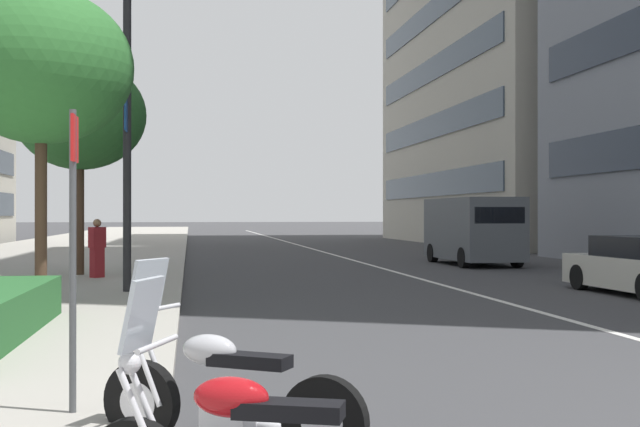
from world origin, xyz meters
The scene contains 9 objects.
sidewalk_right_plaza centered at (30.00, 12.10, 0.07)m, with size 160.00×10.77×0.15m, color #A39E93.
lane_centre_stripe centered at (35.00, 0.00, 0.00)m, with size 110.00×0.16×0.01m, color silver.
motorcycle_second_in_row centered at (1.38, 6.28, 0.45)m, with size 1.28×1.99×1.49m.
delivery_van_ahead centered at (23.61, -3.77, 1.32)m, with size 5.19×2.25×2.45m.
parking_sign_by_curb centered at (2.26, 7.53, 1.71)m, with size 0.32×0.06×2.60m.
street_lamp_with_banners centered at (13.38, 7.54, 4.73)m, with size 1.26×2.45×7.61m.
street_tree_far_plaza centered at (10.75, 9.27, 4.59)m, with size 3.39×3.39×5.90m.
street_tree_by_lamp_post centered at (18.70, 9.59, 4.66)m, with size 3.67×3.67×6.09m.
pedestrian_on_plaza centered at (17.55, 9.00, 0.94)m, with size 0.46×0.47×1.58m.
Camera 1 is at (-4.92, 6.54, 1.84)m, focal length 45.45 mm.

